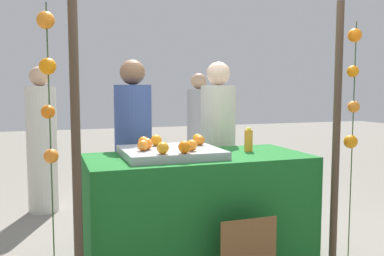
{
  "coord_description": "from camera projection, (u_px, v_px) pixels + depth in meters",
  "views": [
    {
      "loc": [
        -1.08,
        -3.0,
        1.41
      ],
      "look_at": [
        0.0,
        0.15,
        1.1
      ],
      "focal_mm": 38.77,
      "sensor_mm": 36.0,
      "label": 1
    }
  ],
  "objects": [
    {
      "name": "stall_counter",
      "position": [
        198.0,
        212.0,
        3.26
      ],
      "size": [
        1.72,
        0.8,
        0.9
      ],
      "primitive_type": "cube",
      "color": "#196023",
      "rests_on": "ground_plane"
    },
    {
      "name": "orange_tray",
      "position": [
        170.0,
        152.0,
        3.17
      ],
      "size": [
        0.73,
        0.66,
        0.06
      ],
      "primitive_type": "cube",
      "color": "#9EA0A5",
      "rests_on": "stall_counter"
    },
    {
      "name": "orange_0",
      "position": [
        192.0,
        145.0,
        3.04
      ],
      "size": [
        0.08,
        0.08,
        0.08
      ],
      "primitive_type": "sphere",
      "color": "orange",
      "rests_on": "orange_tray"
    },
    {
      "name": "orange_1",
      "position": [
        147.0,
        144.0,
        3.11
      ],
      "size": [
        0.09,
        0.09,
        0.09
      ],
      "primitive_type": "sphere",
      "color": "orange",
      "rests_on": "orange_tray"
    },
    {
      "name": "orange_2",
      "position": [
        197.0,
        138.0,
        3.49
      ],
      "size": [
        0.08,
        0.08,
        0.08
      ],
      "primitive_type": "sphere",
      "color": "orange",
      "rests_on": "orange_tray"
    },
    {
      "name": "orange_3",
      "position": [
        163.0,
        148.0,
        2.89
      ],
      "size": [
        0.09,
        0.09,
        0.09
      ],
      "primitive_type": "sphere",
      "color": "orange",
      "rests_on": "orange_tray"
    },
    {
      "name": "orange_4",
      "position": [
        143.0,
        145.0,
        3.04
      ],
      "size": [
        0.08,
        0.08,
        0.08
      ],
      "primitive_type": "sphere",
      "color": "orange",
      "rests_on": "orange_tray"
    },
    {
      "name": "orange_5",
      "position": [
        156.0,
        140.0,
        3.32
      ],
      "size": [
        0.09,
        0.09,
        0.09
      ],
      "primitive_type": "sphere",
      "color": "orange",
      "rests_on": "orange_tray"
    },
    {
      "name": "orange_6",
      "position": [
        200.0,
        140.0,
        3.35
      ],
      "size": [
        0.08,
        0.08,
        0.08
      ],
      "primitive_type": "sphere",
      "color": "orange",
      "rests_on": "orange_tray"
    },
    {
      "name": "orange_7",
      "position": [
        185.0,
        147.0,
        2.92
      ],
      "size": [
        0.09,
        0.09,
        0.09
      ],
      "primitive_type": "sphere",
      "color": "orange",
      "rests_on": "orange_tray"
    },
    {
      "name": "orange_8",
      "position": [
        144.0,
        142.0,
        3.2
      ],
      "size": [
        0.09,
        0.09,
        0.09
      ],
      "primitive_type": "sphere",
      "color": "orange",
      "rests_on": "orange_tray"
    },
    {
      "name": "juice_bottle",
      "position": [
        249.0,
        140.0,
        3.42
      ],
      "size": [
        0.07,
        0.07,
        0.19
      ],
      "color": "orange",
      "rests_on": "stall_counter"
    },
    {
      "name": "vendor_left",
      "position": [
        134.0,
        159.0,
        3.78
      ],
      "size": [
        0.34,
        0.34,
        1.68
      ],
      "color": "#384C8C",
      "rests_on": "ground_plane"
    },
    {
      "name": "vendor_right",
      "position": [
        218.0,
        155.0,
        4.02
      ],
      "size": [
        0.34,
        0.34,
        1.67
      ],
      "color": "beige",
      "rests_on": "ground_plane"
    },
    {
      "name": "crowd_person_0",
      "position": [
        199.0,
        135.0,
        5.84
      ],
      "size": [
        0.33,
        0.33,
        1.63
      ],
      "color": "#99999E",
      "rests_on": "ground_plane"
    },
    {
      "name": "crowd_person_1",
      "position": [
        42.0,
        145.0,
        4.74
      ],
      "size": [
        0.33,
        0.33,
        1.67
      ],
      "color": "beige",
      "rests_on": "ground_plane"
    },
    {
      "name": "canopy_post_left",
      "position": [
        76.0,
        154.0,
        2.49
      ],
      "size": [
        0.06,
        0.06,
        2.05
      ],
      "primitive_type": "cylinder",
      "color": "#473828",
      "rests_on": "ground_plane"
    },
    {
      "name": "canopy_post_right",
      "position": [
        336.0,
        141.0,
        3.09
      ],
      "size": [
        0.06,
        0.06,
        2.05
      ],
      "primitive_type": "cylinder",
      "color": "#473828",
      "rests_on": "ground_plane"
    },
    {
      "name": "garland_strand_left",
      "position": [
        48.0,
        81.0,
        2.39
      ],
      "size": [
        0.1,
        0.11,
        1.91
      ],
      "color": "#2D4C23",
      "rests_on": "ground_plane"
    },
    {
      "name": "garland_strand_right",
      "position": [
        353.0,
        92.0,
        3.07
      ],
      "size": [
        0.11,
        0.1,
        1.91
      ],
      "color": "#2D4C23",
      "rests_on": "ground_plane"
    }
  ]
}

